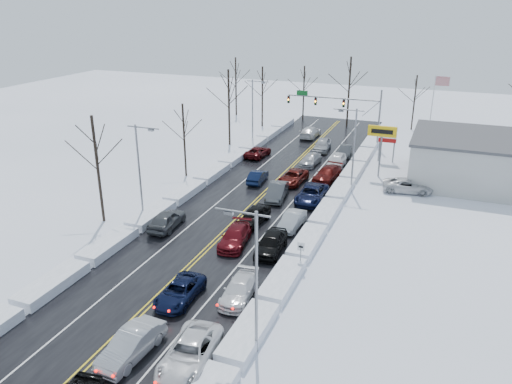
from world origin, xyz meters
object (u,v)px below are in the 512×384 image
at_px(traffic_signal_mast, 343,106).
at_px(flagpole, 433,106).
at_px(dealership_building, 508,163).
at_px(oncoming_car_0, 258,182).
at_px(tires_plus_sign, 382,135).

xyz_separation_m(traffic_signal_mast, flagpole, (11.72, 2.01, 0.45)).
bearing_deg(flagpole, traffic_signal_mast, -170.27).
bearing_deg(dealership_building, flagpole, 126.27).
relative_size(flagpole, oncoming_car_0, 2.43).
distance_m(flagpole, oncoming_car_0, 27.70).
xyz_separation_m(traffic_signal_mast, dealership_building, (20.53, -9.99, -2.82)).
xyz_separation_m(flagpole, oncoming_car_0, (-17.06, -21.01, -5.93)).
bearing_deg(tires_plus_sign, dealership_building, 8.47).
height_order(traffic_signal_mast, dealership_building, traffic_signal_mast).
relative_size(traffic_signal_mast, dealership_building, 0.65).
bearing_deg(dealership_building, oncoming_car_0, -160.81).
bearing_deg(tires_plus_sign, oncoming_car_0, -150.54).
bearing_deg(flagpole, tires_plus_sign, -108.44).
xyz_separation_m(tires_plus_sign, oncoming_car_0, (-12.39, -7.00, -4.99)).
xyz_separation_m(traffic_signal_mast, tires_plus_sign, (7.05, -12.00, -0.49)).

